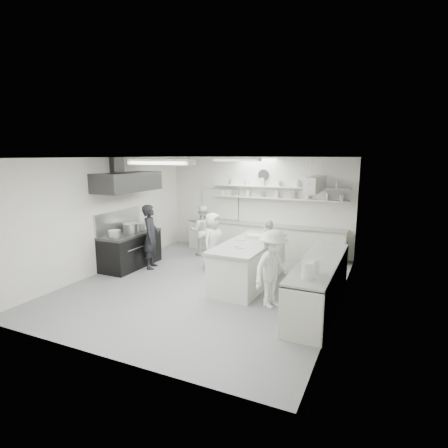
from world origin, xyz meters
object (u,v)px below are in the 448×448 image
at_px(back_counter, 263,239).
at_px(cook_back, 202,231).
at_px(cook_stove, 151,237).
at_px(stove, 131,251).
at_px(prep_island, 249,263).
at_px(right_counter, 319,285).

relative_size(back_counter, cook_back, 3.27).
bearing_deg(cook_back, cook_stove, 41.00).
relative_size(stove, prep_island, 0.68).
distance_m(cook_stove, cook_back, 1.87).
height_order(right_counter, prep_island, prep_island).
bearing_deg(cook_stove, cook_back, -41.45).
distance_m(prep_island, cook_back, 2.85).
height_order(stove, right_counter, right_counter).
bearing_deg(prep_island, cook_stove, -178.89).
height_order(back_counter, cook_back, cook_back).
xyz_separation_m(stove, cook_back, (1.23, 1.89, 0.32)).
bearing_deg(right_counter, prep_island, 157.61).
xyz_separation_m(prep_island, cook_stove, (-2.86, -0.01, 0.39)).
relative_size(prep_island, cook_stove, 1.51).
bearing_deg(stove, cook_back, 56.97).
bearing_deg(right_counter, back_counter, 124.65).
bearing_deg(prep_island, back_counter, 102.84).
bearing_deg(cook_back, stove, 27.64).
distance_m(stove, cook_back, 2.27).
xyz_separation_m(stove, cook_stove, (0.60, 0.13, 0.43)).
relative_size(cook_stove, cook_back, 1.15).
xyz_separation_m(stove, right_counter, (5.25, -0.60, 0.02)).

